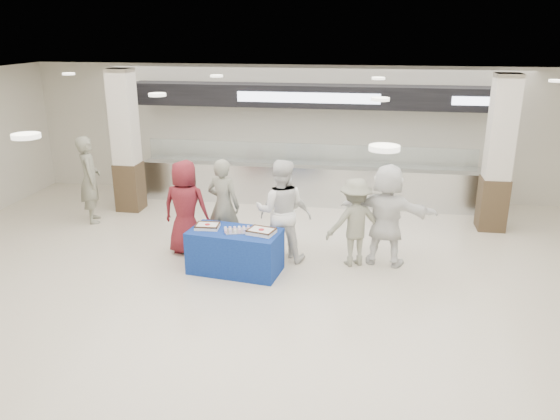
% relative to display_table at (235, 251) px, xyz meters
% --- Properties ---
extents(ground, '(14.00, 14.00, 0.00)m').
position_rel_display_table_xyz_m(ground, '(0.79, -1.26, -0.38)').
color(ground, beige).
rests_on(ground, ground).
extents(serving_line, '(8.70, 0.85, 2.80)m').
position_rel_display_table_xyz_m(serving_line, '(0.80, 4.13, 0.78)').
color(serving_line, silver).
rests_on(serving_line, ground).
extents(column_left, '(0.55, 0.55, 3.20)m').
position_rel_display_table_xyz_m(column_left, '(-3.21, 2.94, 1.15)').
color(column_left, '#382919').
rests_on(column_left, ground).
extents(column_right, '(0.55, 0.55, 3.20)m').
position_rel_display_table_xyz_m(column_right, '(4.79, 2.94, 1.15)').
color(column_right, '#382919').
rests_on(column_right, ground).
extents(display_table, '(1.64, 0.98, 0.75)m').
position_rel_display_table_xyz_m(display_table, '(0.00, 0.00, 0.00)').
color(display_table, navy).
rests_on(display_table, ground).
extents(sheet_cake_left, '(0.42, 0.33, 0.09)m').
position_rel_display_table_xyz_m(sheet_cake_left, '(-0.49, 0.06, 0.42)').
color(sheet_cake_left, white).
rests_on(sheet_cake_left, display_table).
extents(sheet_cake_right, '(0.50, 0.43, 0.09)m').
position_rel_display_table_xyz_m(sheet_cake_right, '(0.48, -0.05, 0.42)').
color(sheet_cake_right, white).
rests_on(sheet_cake_right, display_table).
extents(cupcake_tray, '(0.46, 0.39, 0.06)m').
position_rel_display_table_xyz_m(cupcake_tray, '(0.05, -0.02, 0.41)').
color(cupcake_tray, silver).
rests_on(cupcake_tray, display_table).
extents(civilian_maroon, '(0.89, 0.60, 1.78)m').
position_rel_display_table_xyz_m(civilian_maroon, '(-1.09, 0.68, 0.51)').
color(civilian_maroon, maroon).
rests_on(civilian_maroon, ground).
extents(soldier_a, '(0.73, 0.57, 1.78)m').
position_rel_display_table_xyz_m(soldier_a, '(-0.43, 0.91, 0.51)').
color(soldier_a, slate).
rests_on(soldier_a, ground).
extents(chef_tall, '(0.97, 0.78, 1.87)m').
position_rel_display_table_xyz_m(chef_tall, '(0.69, 0.64, 0.56)').
color(chef_tall, white).
rests_on(chef_tall, ground).
extents(chef_short, '(0.93, 0.41, 1.58)m').
position_rel_display_table_xyz_m(chef_short, '(0.76, 0.79, 0.41)').
color(chef_short, white).
rests_on(chef_short, ground).
extents(soldier_b, '(1.18, 0.96, 1.59)m').
position_rel_display_table_xyz_m(soldier_b, '(2.01, 0.64, 0.42)').
color(soldier_b, slate).
rests_on(soldier_b, ground).
extents(civilian_white, '(1.78, 0.84, 1.85)m').
position_rel_display_table_xyz_m(civilian_white, '(2.56, 0.75, 0.55)').
color(civilian_white, white).
rests_on(civilian_white, ground).
extents(soldier_bg, '(0.73, 0.82, 1.88)m').
position_rel_display_table_xyz_m(soldier_bg, '(-3.68, 2.03, 0.57)').
color(soldier_bg, slate).
rests_on(soldier_bg, ground).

